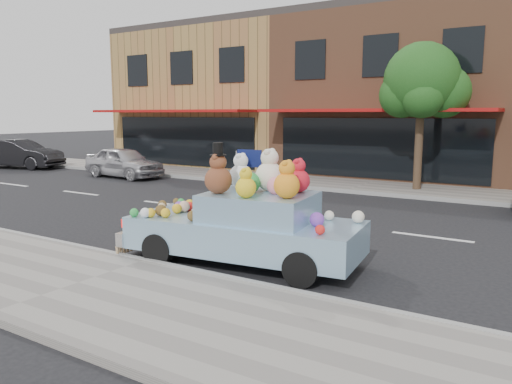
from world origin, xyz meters
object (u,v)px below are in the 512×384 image
Objects in this scene: car_silver at (124,162)px; car_dark at (20,154)px; street_tree at (423,87)px; art_car at (246,222)px.

car_dark is (-7.34, -0.16, 0.06)m from car_silver.
car_dark is at bearing -171.89° from street_tree.
art_car reaches higher than car_silver.
street_tree is 1.18× the size of car_dark.
art_car is at bearing -127.78° from car_dark.
street_tree reaches higher than art_car.
car_silver is 7.34m from car_dark.
art_car is (18.83, -7.69, 0.06)m from car_dark.
car_silver is at bearing -104.34° from car_dark.
art_car is (-0.53, -10.45, -2.91)m from street_tree.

